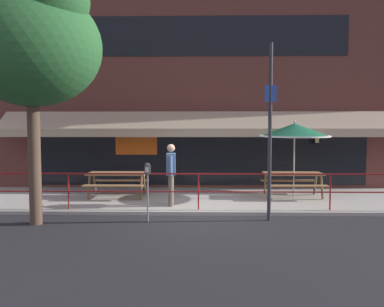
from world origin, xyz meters
TOP-DOWN VIEW (x-y plane):
  - ground_plane at (0.00, 0.00)m, footprint 120.00×120.00m
  - patio_deck at (0.00, 2.00)m, footprint 15.00×4.00m
  - restaurant_building at (0.00, 4.23)m, footprint 15.00×1.60m
  - patio_railing at (0.00, 0.30)m, footprint 13.84×0.04m
  - picnic_table_left at (-2.55, 2.10)m, footprint 1.80×1.42m
  - picnic_table_centre at (2.94, 2.18)m, footprint 1.80×1.42m
  - patio_umbrella_centre at (2.94, 2.07)m, footprint 2.14×2.14m
  - pedestrian_walking at (-0.76, 0.81)m, footprint 0.25×0.62m
  - parking_meter_near at (-1.22, -0.59)m, footprint 0.15×0.16m
  - street_sign_pole at (1.71, -0.45)m, footprint 0.28×0.09m
  - street_tree_curbside at (-3.71, -0.96)m, footprint 3.17×2.86m

SIDE VIEW (x-z plane):
  - ground_plane at x=0.00m, z-range 0.00..0.00m
  - patio_deck at x=0.00m, z-range 0.00..0.10m
  - picnic_table_left at x=-2.55m, z-range 0.33..1.08m
  - picnic_table_centre at x=2.94m, z-range 0.33..1.08m
  - patio_railing at x=0.00m, z-range 0.32..1.28m
  - pedestrian_walking at x=-0.76m, z-range 0.20..1.91m
  - parking_meter_near at x=-1.22m, z-range 0.44..1.86m
  - patio_umbrella_centre at x=2.94m, z-range 0.99..3.37m
  - street_sign_pole at x=1.71m, z-range 0.06..4.32m
  - restaurant_building at x=0.00m, z-range -0.03..7.82m
  - street_tree_curbside at x=-3.71m, z-range 1.29..7.20m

